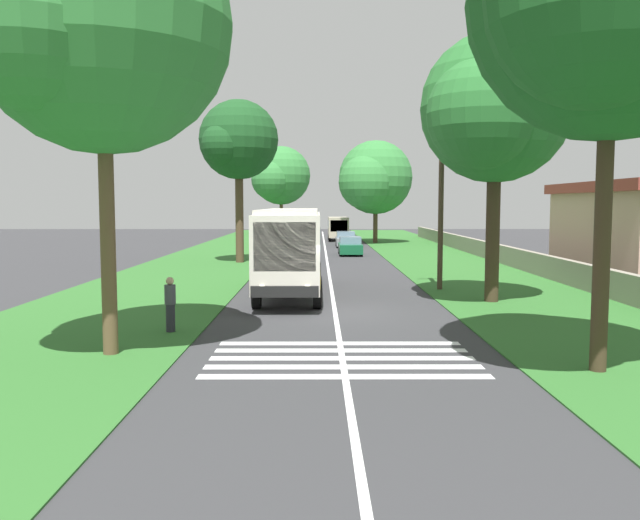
# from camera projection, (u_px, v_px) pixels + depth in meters

# --- Properties ---
(ground) EXTENTS (160.00, 160.00, 0.00)m
(ground) POSITION_uv_depth(u_px,v_px,m) (335.00, 312.00, 24.16)
(ground) COLOR #333335
(grass_verge_left) EXTENTS (120.00, 8.00, 0.04)m
(grass_verge_left) POSITION_uv_depth(u_px,v_px,m) (191.00, 270.00, 39.08)
(grass_verge_left) COLOR #2D6628
(grass_verge_left) RESTS_ON ground
(grass_verge_right) EXTENTS (120.00, 8.00, 0.04)m
(grass_verge_right) POSITION_uv_depth(u_px,v_px,m) (466.00, 270.00, 39.13)
(grass_verge_right) COLOR #2D6628
(grass_verge_right) RESTS_ON ground
(centre_line) EXTENTS (110.00, 0.16, 0.01)m
(centre_line) POSITION_uv_depth(u_px,v_px,m) (329.00, 270.00, 39.10)
(centre_line) COLOR silver
(centre_line) RESTS_ON ground
(coach_bus) EXTENTS (11.16, 2.62, 3.73)m
(coach_bus) POSITION_uv_depth(u_px,v_px,m) (291.00, 246.00, 28.62)
(coach_bus) COLOR silver
(coach_bus) RESTS_ON ground
(zebra_crossing) EXTENTS (4.05, 6.80, 0.01)m
(zebra_crossing) POSITION_uv_depth(u_px,v_px,m) (342.00, 358.00, 16.87)
(zebra_crossing) COLOR silver
(zebra_crossing) RESTS_ON ground
(trailing_car_0) EXTENTS (4.30, 1.78, 1.43)m
(trailing_car_0) POSITION_uv_depth(u_px,v_px,m) (298.00, 251.00, 46.00)
(trailing_car_0) COLOR gray
(trailing_car_0) RESTS_ON ground
(trailing_car_1) EXTENTS (4.30, 1.78, 1.43)m
(trailing_car_1) POSITION_uv_depth(u_px,v_px,m) (350.00, 246.00, 51.00)
(trailing_car_1) COLOR #145933
(trailing_car_1) RESTS_ON ground
(trailing_car_2) EXTENTS (4.30, 1.78, 1.43)m
(trailing_car_2) POSITION_uv_depth(u_px,v_px,m) (346.00, 240.00, 60.51)
(trailing_car_2) COLOR gray
(trailing_car_2) RESTS_ON ground
(trailing_minibus_0) EXTENTS (6.00, 2.14, 2.53)m
(trailing_minibus_0) POSITION_uv_depth(u_px,v_px,m) (338.00, 226.00, 70.90)
(trailing_minibus_0) COLOR #BFB299
(trailing_minibus_0) RESTS_ON ground
(roadside_tree_left_0) EXTENTS (5.92, 5.26, 10.79)m
(roadside_tree_left_0) POSITION_uv_depth(u_px,v_px,m) (237.00, 142.00, 43.59)
(roadside_tree_left_0) COLOR #4C3826
(roadside_tree_left_0) RESTS_ON grass_verge_left
(roadside_tree_left_1) EXTENTS (9.42, 7.53, 11.34)m
(roadside_tree_left_1) POSITION_uv_depth(u_px,v_px,m) (280.00, 177.00, 84.86)
(roadside_tree_left_1) COLOR brown
(roadside_tree_left_1) RESTS_ON grass_verge_left
(roadside_tree_left_2) EXTENTS (8.06, 6.58, 11.74)m
(roadside_tree_left_2) POSITION_uv_depth(u_px,v_px,m) (100.00, 34.00, 16.80)
(roadside_tree_left_2) COLOR brown
(roadside_tree_left_2) RESTS_ON grass_verge_left
(roadside_tree_right_0) EXTENTS (7.74, 6.45, 11.77)m
(roadside_tree_right_0) POSITION_uv_depth(u_px,v_px,m) (603.00, 4.00, 14.67)
(roadside_tree_right_0) COLOR #3D2D1E
(roadside_tree_right_0) RESTS_ON grass_verge_right
(roadside_tree_right_1) EXTENTS (9.32, 7.48, 10.27)m
(roadside_tree_right_1) POSITION_uv_depth(u_px,v_px,m) (373.00, 180.00, 65.97)
(roadside_tree_right_1) COLOR #4C3826
(roadside_tree_right_1) RESTS_ON grass_verge_right
(roadside_tree_right_2) EXTENTS (7.12, 5.92, 10.66)m
(roadside_tree_right_2) POSITION_uv_depth(u_px,v_px,m) (491.00, 112.00, 25.77)
(roadside_tree_right_2) COLOR #3D2D1E
(roadside_tree_right_2) RESTS_ON grass_verge_right
(utility_pole) EXTENTS (0.24, 1.40, 8.88)m
(utility_pole) POSITION_uv_depth(u_px,v_px,m) (441.00, 189.00, 29.86)
(utility_pole) COLOR #473828
(utility_pole) RESTS_ON grass_verge_right
(roadside_wall) EXTENTS (70.00, 0.40, 1.19)m
(roadside_wall) POSITION_uv_depth(u_px,v_px,m) (500.00, 254.00, 44.06)
(roadside_wall) COLOR gray
(roadside_wall) RESTS_ON grass_verge_right
(pedestrian) EXTENTS (0.34, 0.34, 1.69)m
(pedestrian) POSITION_uv_depth(u_px,v_px,m) (170.00, 304.00, 20.11)
(pedestrian) COLOR #26262D
(pedestrian) RESTS_ON grass_verge_left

